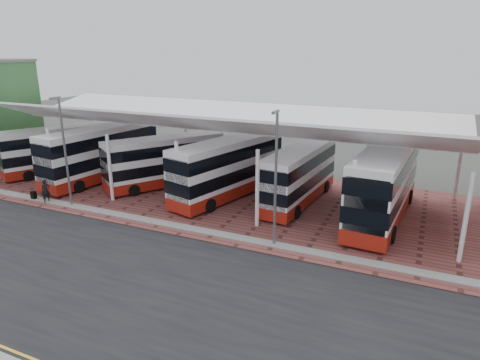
{
  "coord_description": "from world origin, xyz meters",
  "views": [
    {
      "loc": [
        9.72,
        -15.71,
        11.33
      ],
      "look_at": [
        -1.45,
        8.99,
        2.88
      ],
      "focal_mm": 32.0,
      "sensor_mm": 36.0,
      "label": 1
    }
  ],
  "objects_px": {
    "bus_4": "(299,176)",
    "bus_3": "(228,169)",
    "bus_1": "(101,154)",
    "bus_2": "(165,162)",
    "bus_0": "(60,150)",
    "pedestrian": "(46,191)",
    "bus_5": "(384,184)"
  },
  "relations": [
    {
      "from": "bus_4",
      "to": "bus_3",
      "type": "bearing_deg",
      "value": -164.88
    },
    {
      "from": "bus_3",
      "to": "bus_4",
      "type": "xyz_separation_m",
      "value": [
        5.42,
        1.01,
        -0.19
      ]
    },
    {
      "from": "bus_1",
      "to": "bus_4",
      "type": "relative_size",
      "value": 1.14
    },
    {
      "from": "bus_2",
      "to": "bus_0",
      "type": "bearing_deg",
      "value": -144.85
    },
    {
      "from": "bus_4",
      "to": "pedestrian",
      "type": "relative_size",
      "value": 5.61
    },
    {
      "from": "bus_5",
      "to": "pedestrian",
      "type": "height_order",
      "value": "bus_5"
    },
    {
      "from": "bus_0",
      "to": "bus_3",
      "type": "xyz_separation_m",
      "value": [
        17.34,
        0.2,
        0.15
      ]
    },
    {
      "from": "bus_2",
      "to": "pedestrian",
      "type": "xyz_separation_m",
      "value": [
        -5.83,
        -7.3,
        -1.16
      ]
    },
    {
      "from": "bus_1",
      "to": "bus_4",
      "type": "distance_m",
      "value": 17.66
    },
    {
      "from": "bus_1",
      "to": "bus_2",
      "type": "xyz_separation_m",
      "value": [
        6.14,
        0.76,
        -0.25
      ]
    },
    {
      "from": "bus_0",
      "to": "bus_1",
      "type": "relative_size",
      "value": 0.88
    },
    {
      "from": "bus_3",
      "to": "pedestrian",
      "type": "xyz_separation_m",
      "value": [
        -11.86,
        -7.03,
        -1.34
      ]
    },
    {
      "from": "bus_2",
      "to": "pedestrian",
      "type": "distance_m",
      "value": 9.41
    },
    {
      "from": "bus_0",
      "to": "bus_5",
      "type": "distance_m",
      "value": 28.92
    },
    {
      "from": "bus_3",
      "to": "bus_4",
      "type": "relative_size",
      "value": 1.1
    },
    {
      "from": "bus_4",
      "to": "pedestrian",
      "type": "height_order",
      "value": "bus_4"
    },
    {
      "from": "bus_0",
      "to": "bus_1",
      "type": "height_order",
      "value": "bus_1"
    },
    {
      "from": "bus_1",
      "to": "bus_4",
      "type": "xyz_separation_m",
      "value": [
        17.6,
        1.5,
        -0.26
      ]
    },
    {
      "from": "bus_0",
      "to": "bus_5",
      "type": "bearing_deg",
      "value": 27.86
    },
    {
      "from": "bus_0",
      "to": "bus_2",
      "type": "height_order",
      "value": "bus_0"
    },
    {
      "from": "bus_0",
      "to": "bus_1",
      "type": "distance_m",
      "value": 5.18
    },
    {
      "from": "bus_4",
      "to": "pedestrian",
      "type": "xyz_separation_m",
      "value": [
        -17.28,
        -8.04,
        -1.15
      ]
    },
    {
      "from": "bus_1",
      "to": "bus_2",
      "type": "relative_size",
      "value": 1.19
    },
    {
      "from": "bus_0",
      "to": "bus_4",
      "type": "height_order",
      "value": "bus_0"
    },
    {
      "from": "pedestrian",
      "to": "bus_1",
      "type": "bearing_deg",
      "value": 20.41
    },
    {
      "from": "bus_1",
      "to": "bus_3",
      "type": "bearing_deg",
      "value": 10.24
    },
    {
      "from": "bus_3",
      "to": "pedestrian",
      "type": "height_order",
      "value": "bus_3"
    },
    {
      "from": "bus_2",
      "to": "bus_1",
      "type": "bearing_deg",
      "value": -140.15
    },
    {
      "from": "bus_5",
      "to": "bus_0",
      "type": "bearing_deg",
      "value": -175.34
    },
    {
      "from": "bus_1",
      "to": "pedestrian",
      "type": "xyz_separation_m",
      "value": [
        0.31,
        -6.54,
        -1.41
      ]
    },
    {
      "from": "bus_1",
      "to": "bus_3",
      "type": "distance_m",
      "value": 12.19
    },
    {
      "from": "bus_3",
      "to": "bus_4",
      "type": "height_order",
      "value": "bus_3"
    }
  ]
}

